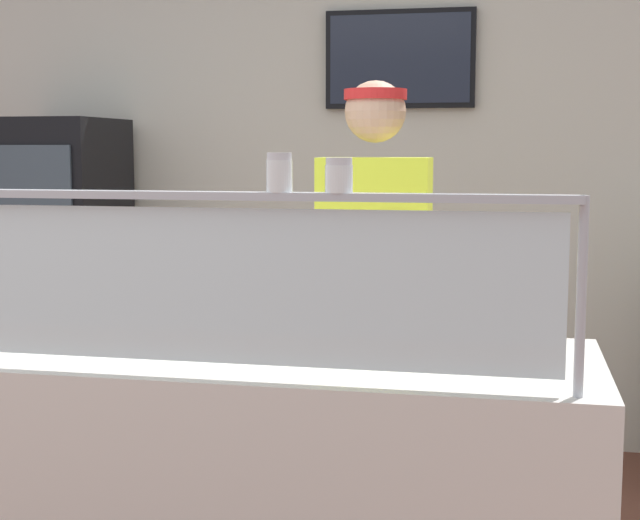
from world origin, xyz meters
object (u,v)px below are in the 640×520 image
Objects in this scene: pizza_tray at (334,341)px; pizza_server at (348,336)px; drink_fridge at (57,282)px; parmesan_shaker at (279,175)px; worker_figure at (375,300)px; pepper_flake_shaker at (339,178)px.

pizza_tray is 1.67× the size of pizza_server.
drink_fridge reaches higher than pizza_server.
pizza_server is 0.63m from parmesan_shaker.
worker_figure is 1.05× the size of drink_fridge.
drink_fridge is at bearing 146.80° from worker_figure.
pepper_flake_shaker is (0.09, -0.43, 0.49)m from pizza_tray.
pizza_tray is 0.27× the size of worker_figure.
pizza_tray is at bearing 82.70° from parmesan_shaker.
drink_fridge is at bearing 131.31° from pepper_flake_shaker.
drink_fridge is (-1.79, 1.72, -0.12)m from pizza_tray.
pizza_server is 0.17× the size of drink_fridge.
parmesan_shaker is 0.15m from pepper_flake_shaker.
parmesan_shaker is at bearing 180.00° from pepper_flake_shaker.
worker_figure is at bearing 83.85° from parmesan_shaker.
worker_figure is (0.05, 0.52, 0.04)m from pizza_tray.
pizza_server is (0.05, -0.02, 0.02)m from pizza_tray.
pizza_tray is 0.05m from pizza_server.
drink_fridge is (-1.88, 2.14, -0.62)m from pepper_flake_shaker.
worker_figure reaches higher than pepper_flake_shaker.
parmesan_shaker is (-0.10, -0.41, 0.48)m from pizza_server.
pizza_server is 0.62m from pepper_flake_shaker.
pizza_tray is 4.83× the size of parmesan_shaker.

